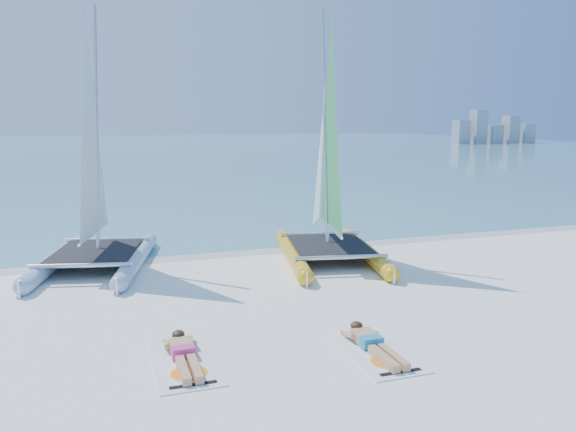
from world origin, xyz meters
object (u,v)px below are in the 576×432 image
(catamaran_blue, at_px, (93,187))
(catamaran_yellow, at_px, (326,178))
(sunbather_a, at_px, (184,353))
(sunbather_b, at_px, (372,343))
(towel_a, at_px, (186,364))
(towel_b, at_px, (378,354))

(catamaran_blue, bearing_deg, catamaran_yellow, 5.78)
(catamaran_blue, relative_size, sunbather_a, 4.09)
(sunbather_a, xyz_separation_m, sunbather_b, (3.08, -0.60, 0.00))
(catamaran_blue, relative_size, sunbather_b, 4.09)
(catamaran_blue, xyz_separation_m, sunbather_b, (4.39, -7.18, -1.99))
(towel_a, bearing_deg, catamaran_yellow, 50.89)
(catamaran_yellow, xyz_separation_m, towel_a, (-4.85, -5.96, -2.21))
(catamaran_blue, distance_m, sunbather_a, 7.01)
(towel_b, bearing_deg, catamaran_yellow, 74.91)
(catamaran_blue, xyz_separation_m, towel_b, (4.39, -7.38, -2.10))
(catamaran_blue, height_order, sunbather_a, catamaran_blue)
(catamaran_blue, distance_m, sunbather_b, 8.65)
(towel_a, height_order, towel_b, same)
(catamaran_yellow, height_order, sunbather_b, catamaran_yellow)
(catamaran_blue, xyz_separation_m, towel_a, (1.31, -6.78, -2.10))
(catamaran_blue, distance_m, towel_a, 7.22)
(catamaran_yellow, bearing_deg, towel_a, -117.98)
(towel_a, relative_size, sunbather_a, 1.07)
(catamaran_yellow, distance_m, towel_a, 7.99)
(sunbather_a, relative_size, towel_b, 0.93)
(towel_b, height_order, sunbather_b, sunbather_b)
(catamaran_blue, height_order, sunbather_b, catamaran_blue)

